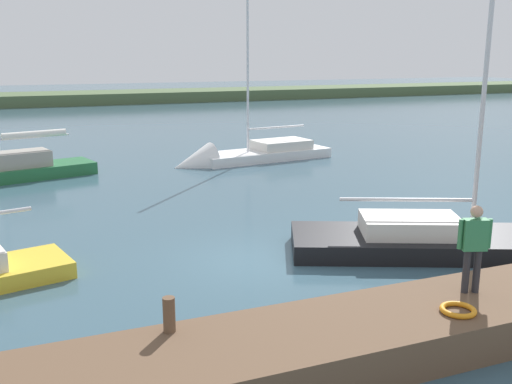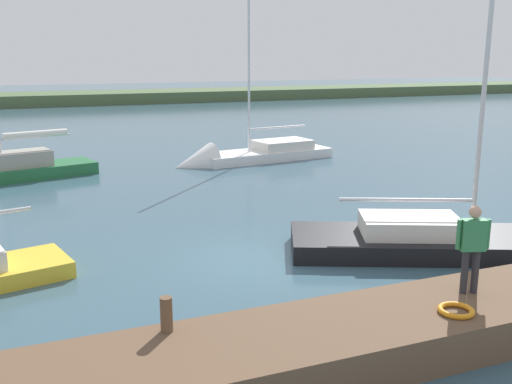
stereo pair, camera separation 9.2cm
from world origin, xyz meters
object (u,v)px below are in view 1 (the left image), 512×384
object	(u,v)px
mooring_post_far	(169,315)
sailboat_mid_channel	(241,160)
sailboat_far_right	(509,249)
person_on_dock	(474,242)
life_ring_buoy	(458,310)

from	to	relation	value
mooring_post_far	sailboat_mid_channel	size ratio (longest dim) A/B	0.06
sailboat_mid_channel	sailboat_far_right	bearing A→B (deg)	89.32
sailboat_far_right	person_on_dock	bearing A→B (deg)	-119.92
sailboat_far_right	person_on_dock	distance (m)	5.57
sailboat_far_right	life_ring_buoy	bearing A→B (deg)	-119.71
mooring_post_far	sailboat_far_right	xyz separation A→B (m)	(-10.20, -2.57, -0.96)
life_ring_buoy	sailboat_mid_channel	bearing A→B (deg)	-99.15
mooring_post_far	sailboat_far_right	size ratio (longest dim) A/B	0.05
person_on_dock	sailboat_mid_channel	bearing A→B (deg)	-168.49
mooring_post_far	sailboat_mid_channel	world-z (taller)	sailboat_mid_channel
mooring_post_far	life_ring_buoy	bearing A→B (deg)	166.22
life_ring_buoy	sailboat_mid_channel	xyz separation A→B (m)	(-3.18, -19.72, -0.72)
mooring_post_far	life_ring_buoy	xyz separation A→B (m)	(-5.07, 1.24, -0.26)
sailboat_mid_channel	sailboat_far_right	xyz separation A→B (m)	(-1.96, 15.91, 0.02)
person_on_dock	mooring_post_far	bearing A→B (deg)	-77.15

